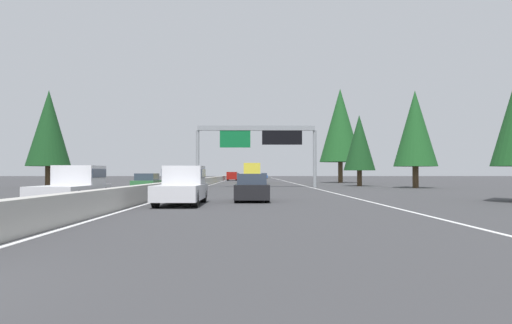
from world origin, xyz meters
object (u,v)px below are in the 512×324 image
Objects in this scene: oncoming_far at (75,186)px; sedan_far_right at (236,176)px; oncoming_near at (147,183)px; conifer_right_mid at (359,143)px; sedan_mid_left at (252,188)px; sedan_near_right at (264,176)px; pickup_far_left at (183,185)px; conifer_right_far at (340,125)px; minivan_far_center at (232,176)px; conifer_right_near at (415,129)px; conifer_left_near at (49,128)px; sign_gantry_overhead at (258,138)px; box_truck_distant_a at (252,172)px.

sedan_far_right is at bearing 177.33° from oncoming_far.
oncoming_near is 26.68m from conifer_right_mid.
sedan_mid_left and sedan_near_right have the same top height.
conifer_right_far is (50.78, -17.05, 7.93)m from pickup_far_left.
oncoming_near is at bearing 172.57° from sedan_near_right.
conifer_right_far is (-20.59, -17.50, 7.89)m from minivan_far_center.
conifer_right_near is (-81.56, -13.10, 5.30)m from sedan_near_right.
pickup_far_left is at bearing 141.62° from conifer_right_near.
conifer_right_mid reaches higher than oncoming_near.
sedan_far_right is 0.79× the size of oncoming_far.
pickup_far_left is at bearing 17.82° from oncoming_near.
conifer_left_near is (1.21, 37.37, 0.11)m from conifer_right_near.
conifer_right_far reaches higher than conifer_left_near.
pickup_far_left is 71.37m from minivan_far_center.
sign_gantry_overhead is 12.61m from conifer_right_mid.
pickup_far_left is at bearing 128.12° from sedan_mid_left.
conifer_right_far is (23.49, -13.03, 3.69)m from sign_gantry_overhead.
pickup_far_left is 1.27× the size of sedan_mid_left.
sedan_mid_left is 8.96m from oncoming_far.
conifer_right_far is at bearing -169.57° from sedan_near_right.
pickup_far_left is at bearing -179.64° from minivan_far_center.
conifer_right_near reaches higher than sedan_far_right.
box_truck_distant_a is (47.51, -0.07, 0.93)m from sedan_mid_left.
oncoming_far is at bearing 102.11° from pickup_far_left.
sign_gantry_overhead reaches higher than sedan_near_right.
box_truck_distant_a reaches higher than sedan_far_right.
conifer_right_far is (48.15, -13.70, 8.16)m from sedan_mid_left.
sign_gantry_overhead is 2.26× the size of pickup_far_left.
conifer_right_near is at bearing -38.38° from pickup_far_left.
conifer_right_far is (0.64, -13.63, 7.23)m from box_truck_distant_a.
box_truck_distant_a reaches higher than minivan_far_center.
conifer_right_far reaches higher than pickup_far_left.
pickup_far_left is 1.27× the size of oncoming_near.
pickup_far_left is (-27.29, 4.02, -4.24)m from sign_gantry_overhead.
sedan_near_right is 0.54× the size of conifer_right_mid.
oncoming_far is at bearing 176.54° from minivan_far_center.
box_truck_distant_a is at bearing 34.08° from conifer_right_mid.
conifer_left_near reaches higher than conifer_right_mid.
sign_gantry_overhead is 44.50m from minivan_far_center.
sedan_far_right is 78.63m from oncoming_near.
oncoming_near is (-90.84, 11.85, 0.00)m from sedan_near_right.
oncoming_far is 0.56× the size of conifer_left_near.
oncoming_near is at bearing 176.57° from sedan_far_right.
conifer_right_near reaches higher than pickup_far_left.
conifer_left_near is at bearing -155.13° from oncoming_far.
sign_gantry_overhead is at bearing 150.99° from conifer_right_far.
oncoming_far is at bearing 114.16° from sedan_mid_left.
minivan_far_center reaches higher than sedan_near_right.
sedan_near_right is at bearing -3.39° from box_truck_distant_a.
sedan_mid_left is at bearing 157.06° from conifer_right_mid.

